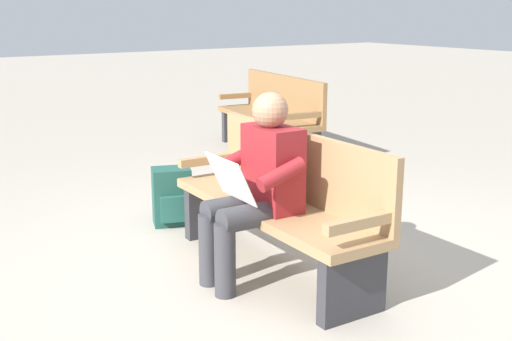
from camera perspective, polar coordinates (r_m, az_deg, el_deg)
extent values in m
plane|color=#A89E8E|center=(4.31, 1.38, -8.69)|extent=(40.00, 40.00, 0.00)
cube|color=#9E7A51|center=(4.16, 1.42, -3.35)|extent=(1.82, 0.54, 0.06)
cube|color=#9E7A51|center=(4.21, 3.88, 0.44)|extent=(1.80, 0.11, 0.45)
cube|color=#9E7A51|center=(3.47, 9.22, -4.52)|extent=(0.08, 0.48, 0.06)
cube|color=#9E7A51|center=(4.83, -4.16, 0.93)|extent=(0.08, 0.48, 0.06)
cube|color=#2D2D33|center=(3.64, 8.46, -9.91)|extent=(0.10, 0.43, 0.39)
cube|color=#2D2D33|center=(4.88, -3.80, -3.47)|extent=(0.10, 0.43, 0.39)
cube|color=maroon|center=(3.99, 1.46, 0.22)|extent=(0.41, 0.23, 0.52)
sphere|color=#A87A5B|center=(3.91, 1.25, 5.29)|extent=(0.22, 0.22, 0.22)
cylinder|color=#38383D|center=(3.87, -0.34, -4.01)|extent=(0.16, 0.43, 0.15)
cylinder|color=#38383D|center=(4.03, -1.84, -3.25)|extent=(0.16, 0.43, 0.15)
cylinder|color=#38383D|center=(3.86, -2.74, -7.85)|extent=(0.13, 0.13, 0.45)
cylinder|color=#38383D|center=(4.03, -4.15, -6.94)|extent=(0.13, 0.13, 0.45)
cylinder|color=maroon|center=(3.74, 2.22, -0.34)|extent=(0.10, 0.32, 0.18)
cylinder|color=maroon|center=(4.13, -1.53, 1.07)|extent=(0.10, 0.32, 0.18)
cube|color=silver|center=(3.85, -2.27, -0.73)|extent=(0.40, 0.15, 0.27)
cube|color=#1E4C42|center=(5.15, -7.39, -2.25)|extent=(0.31, 0.35, 0.45)
cube|color=#23574C|center=(5.05, -7.20, -3.39)|extent=(0.11, 0.21, 0.20)
cube|color=olive|center=(7.58, 1.00, 4.67)|extent=(1.85, 0.72, 0.06)
cube|color=olive|center=(7.64, 2.45, 6.67)|extent=(1.79, 0.29, 0.45)
cube|color=olive|center=(6.82, 4.30, 4.84)|extent=(0.12, 0.48, 0.06)
cube|color=olive|center=(8.32, -1.71, 6.56)|extent=(0.12, 0.48, 0.06)
cube|color=#2D2D33|center=(6.94, 4.03, 1.85)|extent=(0.14, 0.44, 0.39)
cube|color=#2D2D33|center=(8.33, -1.54, 3.96)|extent=(0.14, 0.44, 0.39)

